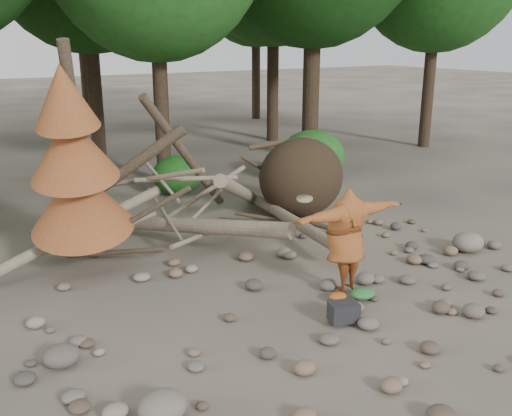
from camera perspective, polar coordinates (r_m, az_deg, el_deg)
ground at (r=9.83m, az=6.99°, el=-9.60°), size 120.00×120.00×0.00m
deadfall_pile at (r=13.84m, az=2.75°, el=2.57°), size 8.55×5.24×3.30m
dead_conifer at (r=10.71m, az=-17.67°, el=3.94°), size 2.06×2.16×4.35m
bush_mid at (r=16.39m, az=-7.90°, el=3.27°), size 1.40×1.40×1.12m
bush_right at (r=17.77m, az=5.65°, el=5.20°), size 2.00×2.00×1.60m
frisbee_thrower at (r=9.94m, az=8.97°, el=-3.12°), size 2.41×0.78×1.93m
backpack at (r=9.21m, az=8.74°, el=-10.56°), size 0.52×0.42×0.30m
cloth_green at (r=10.05m, az=10.60°, el=-8.64°), size 0.45×0.37×0.17m
cloth_orange at (r=9.94m, az=8.18°, el=-8.97°), size 0.32×0.26×0.11m
boulder_front_left at (r=7.18m, az=-9.32°, el=-18.99°), size 0.59×0.53×0.36m
boulder_mid_right at (r=12.79m, az=20.44°, el=-3.21°), size 0.69×0.62×0.41m
boulder_mid_left at (r=8.50m, az=-18.89°, el=-13.80°), size 0.51×0.46×0.31m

